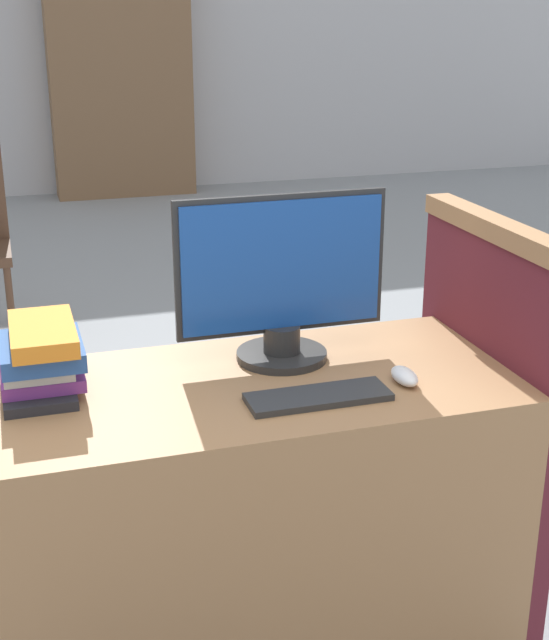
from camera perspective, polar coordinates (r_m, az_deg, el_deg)
wall_back at (r=8.26m, az=-14.27°, el=17.46°), size 12.00×0.06×2.80m
desk at (r=2.33m, az=-1.84°, el=-12.86°), size 1.31×0.61×0.78m
carrel_divider at (r=2.51m, az=13.14°, el=-6.13°), size 0.07×0.68×1.12m
monitor at (r=2.22m, az=0.46°, el=2.45°), size 0.54×0.23×0.43m
keyboard at (r=2.06m, az=2.82°, el=-4.93°), size 0.33×0.11×0.02m
mouse at (r=2.16m, az=8.32°, el=-3.57°), size 0.05×0.10×0.04m
book_stack at (r=2.14m, az=-14.72°, el=-2.39°), size 0.19×0.27×0.17m
bookshelf_far at (r=8.10m, az=-9.82°, el=14.90°), size 1.21×0.32×2.00m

